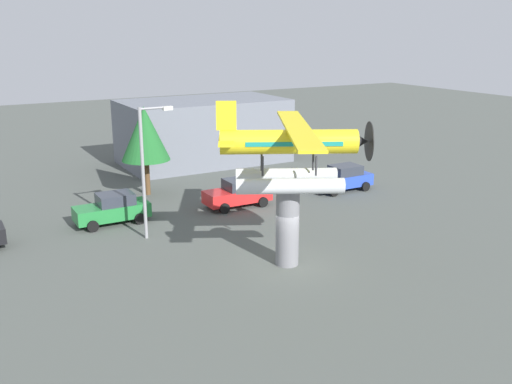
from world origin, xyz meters
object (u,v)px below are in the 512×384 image
Objects in this scene: car_far_red at (238,193)px; streetlight_primary at (146,163)px; floatplane_monument at (291,152)px; display_pedestal at (287,227)px; car_distant_blue at (343,178)px; car_mid_green at (113,209)px; tree_east at (145,134)px; storefront_building at (203,131)px.

streetlight_primary reaches higher than car_far_red.
floatplane_monument is at bearing -55.94° from streetlight_primary.
floatplane_monument is (0.12, -0.06, 3.56)m from display_pedestal.
streetlight_primary is at bearing 21.48° from car_far_red.
car_distant_blue is 15.34m from streetlight_primary.
car_distant_blue is (15.85, -0.91, 0.00)m from car_mid_green.
car_mid_green is at bearing -4.62° from car_far_red.
display_pedestal is at bearing -56.38° from streetlight_primary.
display_pedestal is at bearing 180.00° from floatplane_monument.
floatplane_monument is at bearing 76.89° from car_far_red.
streetlight_primary is at bearing 9.13° from car_distant_blue.
car_distant_blue is at bearing 176.70° from car_mid_green.
tree_east is (-12.11, 5.68, 3.28)m from car_distant_blue.
display_pedestal reaches higher than car_mid_green.
streetlight_primary reaches higher than car_mid_green.
car_far_red is 13.20m from storefront_building.
car_mid_green is (-5.62, 10.05, -4.57)m from floatplane_monument.
display_pedestal is 0.54× the size of streetlight_primary.
storefront_building is (-4.63, 12.92, 1.72)m from car_distant_blue.
storefront_building reaches higher than car_far_red.
streetlight_primary is at bearing 151.39° from floatplane_monument.
storefront_building is (3.40, 12.64, 1.72)m from car_far_red.
car_far_red is at bearing -2.01° from car_distant_blue.
floatplane_monument reaches higher than car_distant_blue.
tree_east is (2.69, 8.06, 0.03)m from streetlight_primary.
car_far_red is at bearing 76.13° from display_pedestal.
floatplane_monument is 14.99m from tree_east.
display_pedestal is at bearing -104.56° from storefront_building.
car_distant_blue is at bearing 9.13° from streetlight_primary.
tree_east is (-4.07, 5.40, 3.28)m from car_far_red.
storefront_building is (10.17, 15.30, -1.53)m from streetlight_primary.
car_mid_green is 15.88m from car_distant_blue.
streetlight_primary is at bearing 123.62° from display_pedestal.
display_pedestal is 22.74m from storefront_building.
floatplane_monument reaches higher than tree_east.
storefront_building reaches higher than car_mid_green.
streetlight_primary is 8.50m from tree_east.
floatplane_monument reaches higher than storefront_building.
floatplane_monument is 10.70m from car_far_red.
storefront_building reaches higher than car_distant_blue.
streetlight_primary is 18.43m from storefront_building.
car_mid_green is at bearing 118.85° from display_pedestal.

